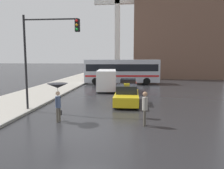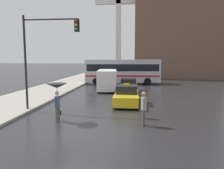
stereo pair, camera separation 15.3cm
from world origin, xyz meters
name	(u,v)px [view 2 (the right image)]	position (x,y,z in m)	size (l,w,h in m)	color
ground_plane	(82,134)	(0.00, 0.00, 0.00)	(300.00, 300.00, 0.00)	#262628
taxi	(127,95)	(1.78, 7.16, 0.67)	(1.91, 4.45, 1.62)	gold
sedan_red	(129,86)	(1.75, 13.32, 0.64)	(1.91, 4.52, 1.37)	#A52D23
ambulance_van	(107,79)	(-0.68, 14.45, 1.25)	(2.47, 5.23, 2.25)	white
city_bus	(122,70)	(0.66, 20.88, 1.88)	(10.47, 3.48, 3.39)	#B2B7C1
pedestrian_with_umbrella	(57,90)	(-1.87, 1.89, 1.79)	(1.14, 1.14, 2.16)	#4C473D
pedestrian_man	(144,106)	(2.89, 1.59, 1.08)	(0.33, 0.44, 1.82)	#4C473D
traffic_light	(45,46)	(-3.42, 4.17, 4.37)	(3.75, 0.38, 6.32)	black
monument_cross	(118,18)	(-0.77, 31.83, 11.00)	(8.53, 0.90, 19.39)	white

